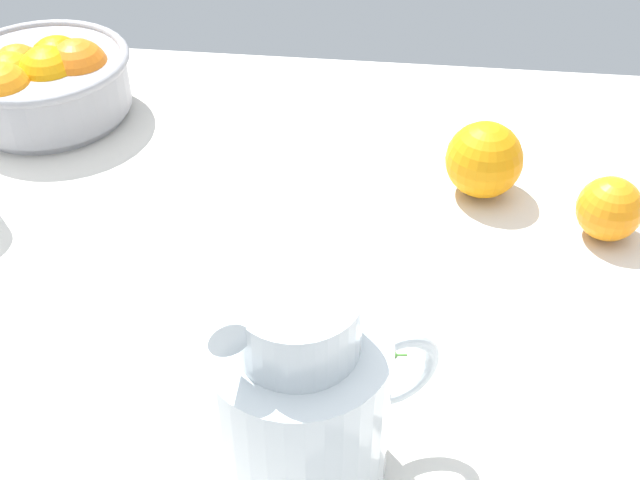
# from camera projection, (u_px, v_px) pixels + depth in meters

# --- Properties ---
(ground_plane) EXTENTS (1.49, 0.96, 0.03)m
(ground_plane) POSITION_uv_depth(u_px,v_px,m) (329.00, 297.00, 0.83)
(ground_plane) COLOR silver
(fruit_bowl) EXTENTS (0.22, 0.22, 0.10)m
(fruit_bowl) POSITION_uv_depth(u_px,v_px,m) (43.00, 80.00, 1.04)
(fruit_bowl) COLOR #99999E
(fruit_bowl) RESTS_ON ground_plane
(juice_pitcher) EXTENTS (0.17, 0.13, 0.20)m
(juice_pitcher) POSITION_uv_depth(u_px,v_px,m) (304.00, 410.00, 0.61)
(juice_pitcher) COLOR white
(juice_pitcher) RESTS_ON ground_plane
(loose_orange_1) EXTENTS (0.07, 0.07, 0.07)m
(loose_orange_1) POSITION_uv_depth(u_px,v_px,m) (609.00, 209.00, 0.86)
(loose_orange_1) COLOR orange
(loose_orange_1) RESTS_ON ground_plane
(loose_orange_2) EXTENTS (0.09, 0.09, 0.09)m
(loose_orange_2) POSITION_uv_depth(u_px,v_px,m) (484.00, 160.00, 0.91)
(loose_orange_2) COLOR orange
(loose_orange_2) RESTS_ON ground_plane
(herb_sprig_1) EXTENTS (0.05, 0.01, 0.01)m
(herb_sprig_1) POSITION_uv_depth(u_px,v_px,m) (376.00, 354.00, 0.75)
(herb_sprig_1) COLOR #4B873A
(herb_sprig_1) RESTS_ON ground_plane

